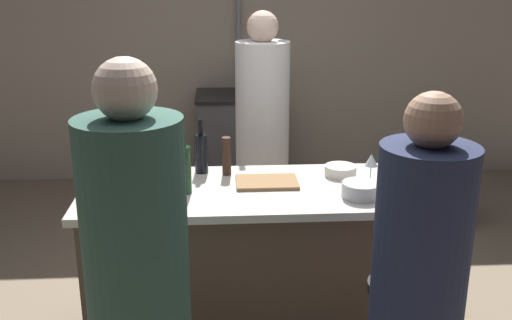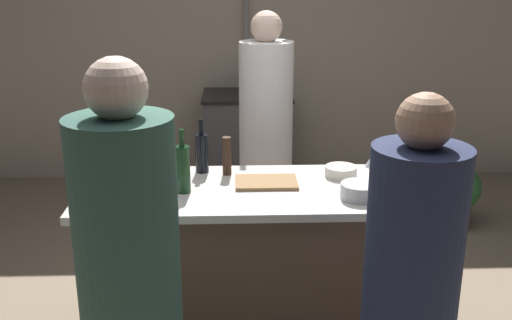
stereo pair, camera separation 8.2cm
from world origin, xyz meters
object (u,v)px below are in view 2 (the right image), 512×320
Objects in this scene: chef at (266,148)px; mixing_bowl_ceramic at (341,171)px; stove_range at (247,141)px; wine_glass_by_chef at (123,168)px; guest_left at (132,313)px; wine_bottle_dark at (202,152)px; wine_glass_near_left_guest at (372,162)px; potted_plant at (457,192)px; wine_glass_near_right_guest at (130,159)px; wine_bottle_green at (130,174)px; cutting_board at (266,182)px; mixing_bowl_steel at (360,191)px; wine_bottle_rose at (169,153)px; wine_bottle_red at (183,168)px; pepper_mill at (227,156)px.

chef is 10.05× the size of mixing_bowl_ceramic.
stove_range is 6.10× the size of wine_glass_by_chef.
guest_left is 5.73× the size of wine_bottle_dark.
wine_glass_near_left_guest reaches higher than stove_range.
mixing_bowl_ceramic is at bearing 148.06° from wine_glass_near_left_guest.
chef is 5.75× the size of wine_bottle_dark.
wine_glass_near_right_guest is (-2.29, -1.27, 0.71)m from potted_plant.
potted_plant is 1.80× the size of wine_bottle_green.
cutting_board is 0.50m from mixing_bowl_steel.
wine_bottle_rose is (-0.51, 0.15, 0.12)m from cutting_board.
wine_glass_near_left_guest is at bearing -75.85° from stove_range.
chef is 1.65m from potted_plant.
wine_bottle_green reaches higher than wine_glass_by_chef.
guest_left is at bearing -98.77° from wine_bottle_dark.
chef is 11.74× the size of wine_glass_near_right_guest.
potted_plant is 1.61× the size of wine_bottle_red.
potted_plant is at bearing 35.00° from pepper_mill.
mixing_bowl_ceramic is (0.41, 0.11, 0.02)m from cutting_board.
mixing_bowl_ceramic is at bearing 12.73° from wine_bottle_green.
stove_range is 2.75× the size of wine_bottle_red.
potted_plant is at bearing 32.00° from wine_bottle_dark.
mixing_bowl_ceramic reaches higher than stove_range.
guest_left is 11.70× the size of wine_glass_near_left_guest.
pepper_mill is at bearing 175.18° from mixing_bowl_ceramic.
wine_glass_near_left_guest is (0.97, 0.12, -0.02)m from wine_bottle_red.
potted_plant is 3.56× the size of wine_glass_near_right_guest.
wine_glass_by_chef is (-0.01, -0.16, 0.00)m from wine_glass_near_right_guest.
wine_bottle_green is 1.70× the size of mixing_bowl_ceramic.
wine_bottle_rose is at bearing 177.40° from mixing_bowl_ceramic.
wine_bottle_red is at bearing -98.40° from stove_range.
guest_left reaches higher than wine_glass_near_left_guest.
mixing_bowl_steel is at bearing -28.45° from wine_bottle_dark.
wine_bottle_dark is at bearing 32.20° from wine_glass_by_chef.
stove_range is 2.31m from pepper_mill.
cutting_board is at bearing 62.72° from guest_left.
wine_bottle_dark is at bearing 18.81° from wine_bottle_rose.
mixing_bowl_steel is (0.44, -0.22, 0.03)m from cutting_board.
cutting_board is 0.28m from pepper_mill.
guest_left is 1.28m from wine_bottle_dark.
cutting_board is (-1.57, -1.40, 0.61)m from potted_plant.
wine_glass_by_chef is at bearing 171.05° from mixing_bowl_steel.
pepper_mill reaches higher than mixing_bowl_steel.
wine_glass_by_chef is (-2.30, -1.44, 0.71)m from potted_plant.
mixing_bowl_steel is at bearing 39.86° from guest_left.
guest_left is at bearing -130.84° from potted_plant.
stove_range is 2.43m from wine_glass_near_right_guest.
wine_bottle_red is at bearing 172.30° from mixing_bowl_steel.
stove_range is at bearing 86.04° from pepper_mill.
wine_glass_by_chef is at bearing -159.65° from pepper_mill.
wine_bottle_dark is 0.32m from wine_bottle_red.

